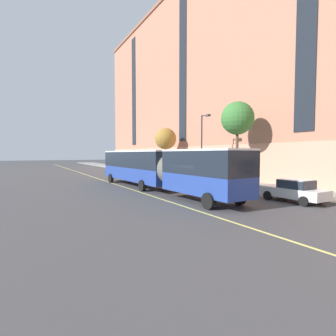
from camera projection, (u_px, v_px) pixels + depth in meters
name	position (u px, v px, depth m)	size (l,w,h in m)	color
ground_plane	(195.00, 201.00, 18.36)	(260.00, 260.00, 0.00)	#424244
sidewalk	(257.00, 187.00, 25.60)	(5.20, 160.00, 0.15)	gray
city_bus	(156.00, 167.00, 23.41)	(3.63, 20.59, 3.60)	navy
parked_car_white_0	(294.00, 191.00, 17.87)	(2.03, 4.39, 1.56)	silver
parked_car_black_1	(162.00, 173.00, 34.52)	(1.99, 4.71, 1.56)	black
parked_car_silver_4	(125.00, 168.00, 47.41)	(2.05, 4.40, 1.56)	#B7B7BC
street_tree_mid_block	(237.00, 119.00, 27.00)	(3.39, 3.39, 8.51)	brown
street_tree_far_uptown	(166.00, 139.00, 40.51)	(3.31, 3.31, 7.12)	brown
street_lamp	(203.00, 141.00, 29.76)	(0.36, 1.48, 7.52)	#2D2D30
lane_centerline	(154.00, 197.00, 20.10)	(0.16, 140.00, 0.01)	#E0D66B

